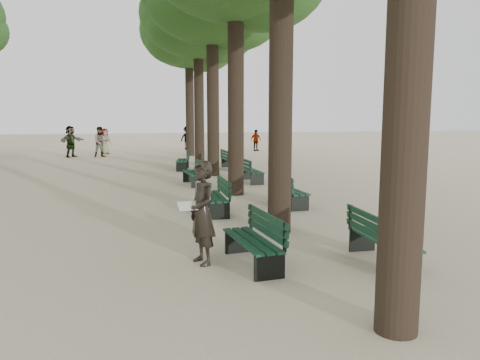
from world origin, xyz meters
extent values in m
plane|color=beige|center=(0.00, 0.00, 0.00)|extent=(120.00, 120.00, 0.00)
cylinder|color=#33261C|center=(1.50, -2.00, 3.75)|extent=(0.52, 0.52, 7.50)
cylinder|color=#33261C|center=(1.50, 3.00, 3.75)|extent=(0.52, 0.52, 7.50)
cylinder|color=#33261C|center=(1.50, 8.00, 3.75)|extent=(0.52, 0.52, 7.50)
cylinder|color=#33261C|center=(1.50, 13.00, 3.75)|extent=(0.52, 0.52, 7.50)
cylinder|color=#33261C|center=(1.50, 18.00, 3.75)|extent=(0.52, 0.52, 7.50)
ellipsoid|color=#1F4A19|center=(1.50, 18.00, 7.70)|extent=(6.00, 6.00, 4.50)
cylinder|color=#33261C|center=(1.50, 23.00, 3.75)|extent=(0.52, 0.52, 7.50)
ellipsoid|color=#1F4A19|center=(1.50, 23.00, 7.70)|extent=(6.00, 6.00, 4.50)
cube|color=black|center=(0.35, 0.81, 0.23)|extent=(0.74, 1.85, 0.45)
cube|color=black|center=(0.35, 0.81, 0.45)|extent=(0.76, 1.85, 0.04)
cube|color=black|center=(0.63, 0.85, 0.72)|extent=(0.26, 1.79, 0.40)
cube|color=black|center=(0.35, 5.27, 0.23)|extent=(0.55, 1.81, 0.45)
cube|color=black|center=(0.35, 5.27, 0.45)|extent=(0.57, 1.81, 0.04)
cube|color=black|center=(0.63, 5.27, 0.72)|extent=(0.07, 1.80, 0.40)
cube|color=black|center=(0.35, 10.43, 0.23)|extent=(0.70, 1.84, 0.45)
cube|color=black|center=(0.35, 10.43, 0.45)|extent=(0.72, 1.85, 0.04)
cube|color=black|center=(0.63, 10.46, 0.72)|extent=(0.22, 1.79, 0.40)
cube|color=black|center=(0.35, 15.36, 0.23)|extent=(0.76, 1.85, 0.45)
cube|color=black|center=(0.35, 15.36, 0.45)|extent=(0.78, 1.86, 0.04)
cube|color=black|center=(0.63, 15.32, 0.72)|extent=(0.29, 1.79, 0.40)
cube|color=black|center=(2.65, 0.43, 0.23)|extent=(0.53, 1.80, 0.45)
cube|color=black|center=(2.65, 0.43, 0.45)|extent=(0.55, 1.80, 0.04)
cube|color=black|center=(2.37, 0.43, 0.72)|extent=(0.05, 1.80, 0.40)
cube|color=black|center=(2.65, 5.83, 0.23)|extent=(0.67, 1.84, 0.45)
cube|color=black|center=(2.65, 5.83, 0.45)|extent=(0.69, 1.84, 0.04)
cube|color=black|center=(2.37, 5.80, 0.72)|extent=(0.19, 1.80, 0.40)
cube|color=black|center=(2.65, 10.66, 0.23)|extent=(0.63, 1.83, 0.45)
cube|color=black|center=(2.65, 10.66, 0.45)|extent=(0.65, 1.83, 0.04)
cube|color=black|center=(2.37, 10.64, 0.72)|extent=(0.16, 1.80, 0.40)
cube|color=black|center=(2.65, 15.21, 0.23)|extent=(0.59, 1.82, 0.45)
cube|color=black|center=(2.65, 15.21, 0.45)|extent=(0.61, 1.82, 0.04)
cube|color=black|center=(2.37, 15.20, 0.72)|extent=(0.11, 1.80, 0.40)
imported|color=black|center=(-0.47, 1.08, 0.91)|extent=(0.59, 0.81, 1.83)
cube|color=white|center=(-0.72, 1.08, 1.05)|extent=(0.37, 0.29, 0.12)
imported|color=#262628|center=(6.51, 25.92, 0.76)|extent=(0.95, 0.58, 1.53)
imported|color=#262628|center=(-5.81, 23.42, 0.97)|extent=(1.41, 1.64, 1.93)
imported|color=#262628|center=(-4.01, 23.08, 0.93)|extent=(0.97, 0.60, 1.87)
imported|color=#262628|center=(-3.93, 25.28, 0.85)|extent=(0.90, 0.69, 1.71)
imported|color=#262628|center=(1.76, 27.91, 0.87)|extent=(1.12, 0.94, 1.75)
camera|label=1|loc=(-1.45, -6.88, 2.62)|focal=35.00mm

